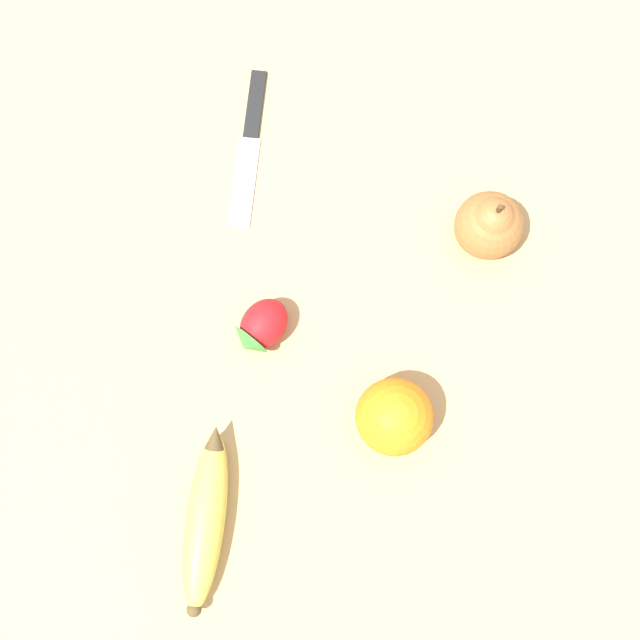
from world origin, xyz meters
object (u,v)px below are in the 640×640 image
at_px(orange, 394,417).
at_px(pear, 489,224).
at_px(paring_knife, 250,141).
at_px(strawberry, 261,327).
at_px(banana, 206,518).

xyz_separation_m(orange, pear, (-0.15, 0.15, 0.00)).
xyz_separation_m(pear, paring_knife, (-0.17, -0.20, -0.03)).
relative_size(orange, paring_knife, 0.42).
bearing_deg(paring_knife, strawberry, 100.45).
xyz_separation_m(banana, paring_knife, (-0.36, 0.14, -0.01)).
distance_m(strawberry, paring_knife, 0.21).
bearing_deg(paring_knife, pear, 162.00).
relative_size(orange, strawberry, 1.02).
height_order(banana, pear, pear).
distance_m(banana, orange, 0.20).
bearing_deg(pear, banana, -61.23).
distance_m(orange, strawberry, 0.16).
bearing_deg(pear, paring_knife, -130.81).
height_order(strawberry, paring_knife, strawberry).
distance_m(banana, pear, 0.39).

